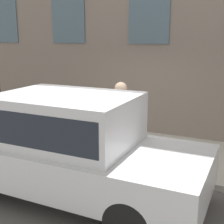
# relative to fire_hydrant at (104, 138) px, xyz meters

# --- Properties ---
(ground_plane) EXTENTS (80.00, 80.00, 0.00)m
(ground_plane) POSITION_rel_fire_hydrant_xyz_m (-0.43, -0.27, -0.53)
(ground_plane) COLOR #514F4C
(sidewalk) EXTENTS (2.57, 60.00, 0.12)m
(sidewalk) POSITION_rel_fire_hydrant_xyz_m (0.86, -0.27, -0.46)
(sidewalk) COLOR #B2ADA3
(sidewalk) RESTS_ON ground_plane
(fire_hydrant) EXTENTS (0.34, 0.45, 0.79)m
(fire_hydrant) POSITION_rel_fire_hydrant_xyz_m (0.00, 0.00, 0.00)
(fire_hydrant) COLOR red
(fire_hydrant) RESTS_ON sidewalk
(person) EXTENTS (0.41, 0.27, 1.68)m
(person) POSITION_rel_fire_hydrant_xyz_m (0.11, -0.36, 0.61)
(person) COLOR #232328
(person) RESTS_ON sidewalk
(parked_car_silver_near) EXTENTS (1.92, 4.77, 1.81)m
(parked_car_silver_near) POSITION_rel_fire_hydrant_xyz_m (-1.66, -0.14, 0.45)
(parked_car_silver_near) COLOR black
(parked_car_silver_near) RESTS_ON ground_plane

